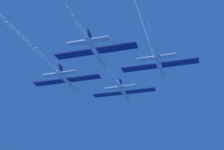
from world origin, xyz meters
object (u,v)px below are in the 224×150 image
object	(u,v)px
jet_right_wing	(154,49)
jet_left_wing	(52,66)
jet_lead	(114,79)
jet_slot	(81,31)

from	to	relation	value
jet_right_wing	jet_left_wing	bearing A→B (deg)	179.11
jet_lead	jet_left_wing	size ratio (longest dim) A/B	1.11
jet_lead	jet_slot	xyz separation A→B (m)	(0.26, -23.52, -0.45)
jet_slot	jet_right_wing	bearing A→B (deg)	43.74
jet_lead	jet_right_wing	xyz separation A→B (m)	(12.25, -12.06, 0.05)
jet_lead	jet_slot	distance (m)	23.53
jet_lead	jet_right_wing	distance (m)	17.19
jet_lead	jet_slot	world-z (taller)	jet_lead
jet_left_wing	jet_right_wing	xyz separation A→B (m)	(24.02, -0.37, 0.52)
jet_left_wing	jet_slot	bearing A→B (deg)	-44.52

